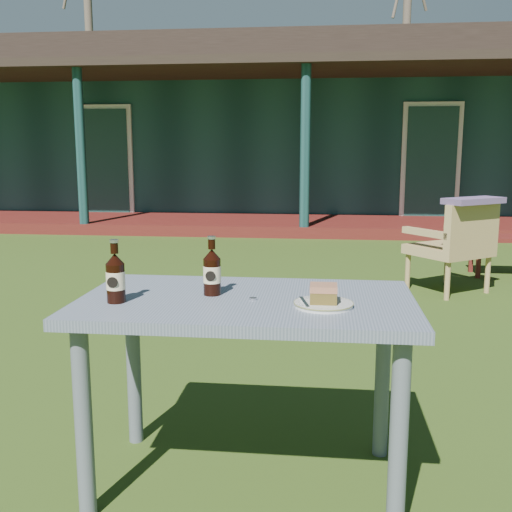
# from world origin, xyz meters

# --- Properties ---
(ground) EXTENTS (80.00, 80.00, 0.00)m
(ground) POSITION_xyz_m (0.00, 0.00, 0.00)
(ground) COLOR #334916
(pavilion) EXTENTS (15.80, 8.30, 3.45)m
(pavilion) POSITION_xyz_m (-0.00, 9.39, 1.61)
(pavilion) COLOR #163939
(pavilion) RESTS_ON ground
(tree_left) EXTENTS (0.28, 0.28, 10.50)m
(tree_left) POSITION_xyz_m (-8.00, 17.50, 5.25)
(tree_left) COLOR brown
(tree_left) RESTS_ON ground
(tree_mid) EXTENTS (0.28, 0.28, 9.50)m
(tree_mid) POSITION_xyz_m (3.00, 18.50, 4.75)
(tree_mid) COLOR brown
(tree_mid) RESTS_ON ground
(cafe_table) EXTENTS (1.20, 0.70, 0.72)m
(cafe_table) POSITION_xyz_m (0.00, -1.60, 0.62)
(cafe_table) COLOR slate
(cafe_table) RESTS_ON ground
(plate) EXTENTS (0.20, 0.20, 0.01)m
(plate) POSITION_xyz_m (0.28, -1.69, 0.73)
(plate) COLOR silver
(plate) RESTS_ON cafe_table
(cake_slice) EXTENTS (0.09, 0.09, 0.06)m
(cake_slice) POSITION_xyz_m (0.27, -1.69, 0.77)
(cake_slice) COLOR brown
(cake_slice) RESTS_ON plate
(fork) EXTENTS (0.04, 0.14, 0.00)m
(fork) POSITION_xyz_m (0.21, -1.70, 0.74)
(fork) COLOR silver
(fork) RESTS_ON plate
(cola_bottle_near) EXTENTS (0.06, 0.07, 0.22)m
(cola_bottle_near) POSITION_xyz_m (-0.13, -1.57, 0.81)
(cola_bottle_near) COLOR black
(cola_bottle_near) RESTS_ON cafe_table
(cola_bottle_far) EXTENTS (0.07, 0.07, 0.22)m
(cola_bottle_far) POSITION_xyz_m (-0.44, -1.71, 0.81)
(cola_bottle_far) COLOR black
(cola_bottle_far) RESTS_ON cafe_table
(bottle_cap) EXTENTS (0.03, 0.03, 0.01)m
(bottle_cap) POSITION_xyz_m (0.03, -1.63, 0.72)
(bottle_cap) COLOR silver
(bottle_cap) RESTS_ON cafe_table
(armchair_left) EXTENTS (0.81, 0.80, 0.80)m
(armchair_left) POSITION_xyz_m (1.42, 1.63, 0.45)
(armchair_left) COLOR tan
(armchair_left) RESTS_ON ground
(floral_throw) EXTENTS (0.57, 0.51, 0.05)m
(floral_throw) POSITION_xyz_m (1.52, 1.50, 0.82)
(floral_throw) COLOR #644C77
(floral_throw) RESTS_ON armchair_left
(side_table) EXTENTS (0.60, 0.40, 0.40)m
(side_table) POSITION_xyz_m (2.04, 2.43, 0.34)
(side_table) COLOR #541814
(side_table) RESTS_ON ground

